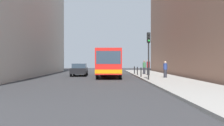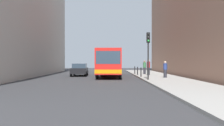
# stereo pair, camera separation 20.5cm
# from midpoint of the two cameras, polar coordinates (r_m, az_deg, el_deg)

# --- Properties ---
(ground_plane) EXTENTS (80.00, 80.00, 0.00)m
(ground_plane) POSITION_cam_midpoint_polar(r_m,az_deg,el_deg) (23.44, -1.29, -3.86)
(ground_plane) COLOR #2D2D30
(sidewalk) EXTENTS (4.40, 40.00, 0.15)m
(sidewalk) POSITION_cam_midpoint_polar(r_m,az_deg,el_deg) (24.04, 11.72, -3.58)
(sidewalk) COLOR gray
(sidewalk) RESTS_ON ground
(building_left) EXTENTS (7.00, 32.00, 15.32)m
(building_left) POSITION_cam_midpoint_polar(r_m,az_deg,el_deg) (30.31, -24.06, 11.62)
(building_left) COLOR #BCB7AD
(building_left) RESTS_ON ground
(building_right) EXTENTS (7.00, 32.00, 17.12)m
(building_right) POSITION_cam_midpoint_polar(r_m,az_deg,el_deg) (30.45, 21.57, 13.30)
(building_right) COLOR #936B56
(building_right) RESTS_ON ground
(bus) EXTENTS (2.76, 11.07, 3.00)m
(bus) POSITION_cam_midpoint_polar(r_m,az_deg,el_deg) (27.23, -0.88, 0.36)
(bus) COLOR red
(bus) RESTS_ON ground
(car_beside_bus) EXTENTS (1.97, 4.45, 1.48)m
(car_beside_bus) POSITION_cam_midpoint_polar(r_m,az_deg,el_deg) (28.69, -8.10, -1.53)
(car_beside_bus) COLOR black
(car_beside_bus) RESTS_ON ground
(traffic_light) EXTENTS (0.28, 0.33, 4.10)m
(traffic_light) POSITION_cam_midpoint_polar(r_m,az_deg,el_deg) (20.74, 8.57, 3.90)
(traffic_light) COLOR black
(traffic_light) RESTS_ON sidewalk
(bollard_near) EXTENTS (0.11, 0.11, 0.95)m
(bollard_near) POSITION_cam_midpoint_polar(r_m,az_deg,el_deg) (24.56, 6.80, -2.21)
(bollard_near) COLOR black
(bollard_near) RESTS_ON sidewalk
(bollard_mid) EXTENTS (0.11, 0.11, 0.95)m
(bollard_mid) POSITION_cam_midpoint_polar(r_m,az_deg,el_deg) (27.48, 5.95, -1.94)
(bollard_mid) COLOR black
(bollard_mid) RESTS_ON sidewalk
(bollard_far) EXTENTS (0.11, 0.11, 0.95)m
(bollard_far) POSITION_cam_midpoint_polar(r_m,az_deg,el_deg) (30.40, 5.26, -1.72)
(bollard_far) COLOR black
(bollard_far) RESTS_ON sidewalk
(pedestrian_near_signal) EXTENTS (0.38, 0.38, 1.61)m
(pedestrian_near_signal) POSITION_cam_midpoint_polar(r_m,az_deg,el_deg) (23.72, 12.52, -1.53)
(pedestrian_near_signal) COLOR #26262D
(pedestrian_near_signal) RESTS_ON sidewalk
(pedestrian_mid_sidewalk) EXTENTS (0.38, 0.38, 1.81)m
(pedestrian_mid_sidewalk) POSITION_cam_midpoint_polar(r_m,az_deg,el_deg) (27.68, 8.56, -1.03)
(pedestrian_mid_sidewalk) COLOR #26262D
(pedestrian_mid_sidewalk) RESTS_ON sidewalk
(pedestrian_far_sidewalk) EXTENTS (0.38, 0.38, 1.69)m
(pedestrian_far_sidewalk) POSITION_cam_midpoint_polar(r_m,az_deg,el_deg) (29.87, 7.61, -1.05)
(pedestrian_far_sidewalk) COLOR #26262D
(pedestrian_far_sidewalk) RESTS_ON sidewalk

